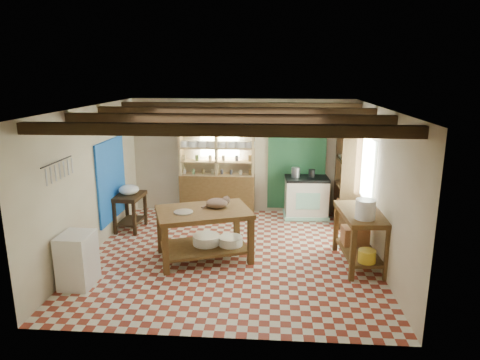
# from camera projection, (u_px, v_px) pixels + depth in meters

# --- Properties ---
(floor) EXTENTS (5.00, 5.00, 0.02)m
(floor) POSITION_uv_depth(u_px,v_px,m) (232.00, 254.00, 7.67)
(floor) COLOR maroon
(floor) RESTS_ON ground
(ceiling) EXTENTS (5.00, 5.00, 0.02)m
(ceiling) POSITION_uv_depth(u_px,v_px,m) (231.00, 108.00, 7.03)
(ceiling) COLOR #45464A
(ceiling) RESTS_ON wall_back
(wall_back) EXTENTS (5.00, 0.04, 2.60)m
(wall_back) POSITION_uv_depth(u_px,v_px,m) (242.00, 156.00, 9.77)
(wall_back) COLOR beige
(wall_back) RESTS_ON floor
(wall_front) EXTENTS (5.00, 0.04, 2.60)m
(wall_front) POSITION_uv_depth(u_px,v_px,m) (211.00, 239.00, 4.93)
(wall_front) COLOR beige
(wall_front) RESTS_ON floor
(wall_left) EXTENTS (0.04, 5.00, 2.60)m
(wall_left) POSITION_uv_depth(u_px,v_px,m) (90.00, 181.00, 7.53)
(wall_left) COLOR beige
(wall_left) RESTS_ON floor
(wall_right) EXTENTS (0.04, 5.00, 2.60)m
(wall_right) POSITION_uv_depth(u_px,v_px,m) (380.00, 187.00, 7.17)
(wall_right) COLOR beige
(wall_right) RESTS_ON floor
(ceiling_beams) EXTENTS (5.00, 3.80, 0.15)m
(ceiling_beams) POSITION_uv_depth(u_px,v_px,m) (231.00, 115.00, 7.06)
(ceiling_beams) COLOR #342212
(ceiling_beams) RESTS_ON ceiling
(blue_wall_patch) EXTENTS (0.04, 1.40, 1.60)m
(blue_wall_patch) POSITION_uv_depth(u_px,v_px,m) (112.00, 180.00, 8.45)
(blue_wall_patch) COLOR blue
(blue_wall_patch) RESTS_ON wall_left
(green_wall_patch) EXTENTS (1.30, 0.04, 2.30)m
(green_wall_patch) POSITION_uv_depth(u_px,v_px,m) (297.00, 160.00, 9.66)
(green_wall_patch) COLOR #215431
(green_wall_patch) RESTS_ON wall_back
(window_back) EXTENTS (0.90, 0.02, 0.80)m
(window_back) POSITION_uv_depth(u_px,v_px,m) (220.00, 139.00, 9.69)
(window_back) COLOR silver
(window_back) RESTS_ON wall_back
(window_right) EXTENTS (0.02, 1.30, 1.20)m
(window_right) POSITION_uv_depth(u_px,v_px,m) (366.00, 168.00, 8.11)
(window_right) COLOR silver
(window_right) RESTS_ON wall_right
(utensil_rail) EXTENTS (0.06, 0.90, 0.28)m
(utensil_rail) POSITION_uv_depth(u_px,v_px,m) (58.00, 170.00, 6.25)
(utensil_rail) COLOR black
(utensil_rail) RESTS_ON wall_left
(pot_rack) EXTENTS (0.86, 0.12, 0.36)m
(pot_rack) POSITION_uv_depth(u_px,v_px,m) (299.00, 120.00, 9.03)
(pot_rack) COLOR black
(pot_rack) RESTS_ON ceiling
(shelving_unit) EXTENTS (1.70, 0.34, 2.20)m
(shelving_unit) POSITION_uv_depth(u_px,v_px,m) (217.00, 166.00, 9.67)
(shelving_unit) COLOR tan
(shelving_unit) RESTS_ON floor
(tall_rack) EXTENTS (0.40, 0.86, 2.00)m
(tall_rack) POSITION_uv_depth(u_px,v_px,m) (347.00, 178.00, 9.00)
(tall_rack) COLOR #342212
(tall_rack) RESTS_ON floor
(work_table) EXTENTS (1.82, 1.51, 0.88)m
(work_table) POSITION_uv_depth(u_px,v_px,m) (204.00, 234.00, 7.40)
(work_table) COLOR brown
(work_table) RESTS_ON floor
(stove) EXTENTS (0.97, 0.68, 0.92)m
(stove) POSITION_uv_depth(u_px,v_px,m) (306.00, 197.00, 9.53)
(stove) COLOR white
(stove) RESTS_ON floor
(prep_table) EXTENTS (0.55, 0.77, 0.75)m
(prep_table) POSITION_uv_depth(u_px,v_px,m) (130.00, 212.00, 8.79)
(prep_table) COLOR #342212
(prep_table) RESTS_ON floor
(white_cabinet) EXTENTS (0.47, 0.56, 0.83)m
(white_cabinet) POSITION_uv_depth(u_px,v_px,m) (77.00, 260.00, 6.46)
(white_cabinet) COLOR white
(white_cabinet) RESTS_ON floor
(right_counter) EXTENTS (0.75, 1.35, 0.94)m
(right_counter) POSITION_uv_depth(u_px,v_px,m) (360.00, 238.00, 7.15)
(right_counter) COLOR brown
(right_counter) RESTS_ON floor
(cat) EXTENTS (0.47, 0.44, 0.17)m
(cat) POSITION_uv_depth(u_px,v_px,m) (217.00, 203.00, 7.38)
(cat) COLOR #89664F
(cat) RESTS_ON work_table
(steel_tray) EXTENTS (0.42, 0.42, 0.02)m
(steel_tray) POSITION_uv_depth(u_px,v_px,m) (183.00, 212.00, 7.15)
(steel_tray) COLOR #A5A6AD
(steel_tray) RESTS_ON work_table
(basin_large) EXTENTS (0.61, 0.61, 0.16)m
(basin_large) POSITION_uv_depth(u_px,v_px,m) (206.00, 240.00, 7.49)
(basin_large) COLOR white
(basin_large) RESTS_ON work_table
(basin_small) EXTENTS (0.54, 0.54, 0.15)m
(basin_small) POSITION_uv_depth(u_px,v_px,m) (231.00, 241.00, 7.46)
(basin_small) COLOR white
(basin_small) RESTS_ON work_table
(kettle_left) EXTENTS (0.20, 0.20, 0.22)m
(kettle_left) POSITION_uv_depth(u_px,v_px,m) (296.00, 172.00, 9.40)
(kettle_left) COLOR #A5A6AD
(kettle_left) RESTS_ON stove
(kettle_right) EXTENTS (0.15, 0.15, 0.18)m
(kettle_right) POSITION_uv_depth(u_px,v_px,m) (312.00, 173.00, 9.39)
(kettle_right) COLOR black
(kettle_right) RESTS_ON stove
(enamel_bowl) EXTENTS (0.43, 0.43, 0.20)m
(enamel_bowl) POSITION_uv_depth(u_px,v_px,m) (129.00, 190.00, 8.68)
(enamel_bowl) COLOR white
(enamel_bowl) RESTS_ON prep_table
(white_bucket) EXTENTS (0.33, 0.33, 0.31)m
(white_bucket) POSITION_uv_depth(u_px,v_px,m) (365.00, 209.00, 6.66)
(white_bucket) COLOR white
(white_bucket) RESTS_ON right_counter
(wicker_basket) EXTENTS (0.46, 0.38, 0.30)m
(wicker_basket) POSITION_uv_depth(u_px,v_px,m) (355.00, 235.00, 7.46)
(wicker_basket) COLOR #A86C44
(wicker_basket) RESTS_ON right_counter
(yellow_tub) EXTENTS (0.29, 0.29, 0.20)m
(yellow_tub) POSITION_uv_depth(u_px,v_px,m) (367.00, 256.00, 6.74)
(yellow_tub) COLOR yellow
(yellow_tub) RESTS_ON right_counter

